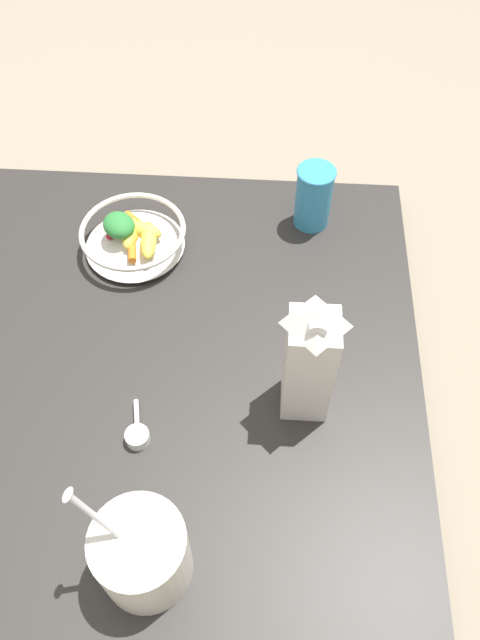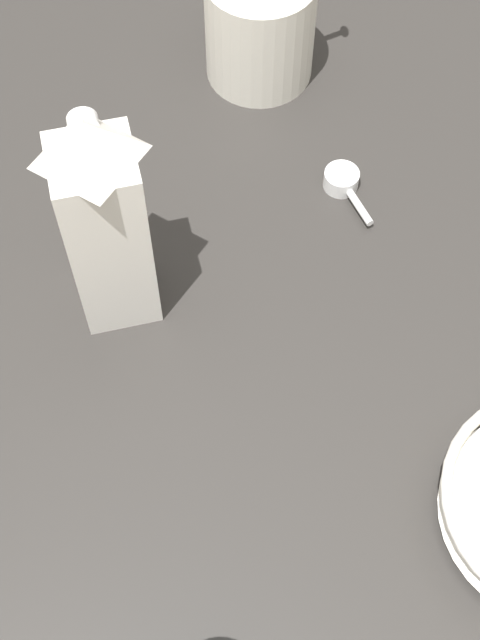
# 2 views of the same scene
# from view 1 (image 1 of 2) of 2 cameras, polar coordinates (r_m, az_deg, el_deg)

# --- Properties ---
(ground_plane) EXTENTS (6.00, 6.00, 0.00)m
(ground_plane) POSITION_cam_1_polar(r_m,az_deg,el_deg) (1.08, -10.42, -6.55)
(ground_plane) COLOR gray
(countertop) EXTENTS (0.99, 0.99, 0.05)m
(countertop) POSITION_cam_1_polar(r_m,az_deg,el_deg) (1.06, -10.60, -5.95)
(countertop) COLOR #2D2B28
(countertop) RESTS_ON ground_plane
(fruit_bowl) EXTENTS (0.20, 0.20, 0.08)m
(fruit_bowl) POSITION_cam_1_polar(r_m,az_deg,el_deg) (1.19, -9.72, 7.59)
(fruit_bowl) COLOR silver
(fruit_bowl) RESTS_ON countertop
(milk_carton) EXTENTS (0.07, 0.07, 0.25)m
(milk_carton) POSITION_cam_1_polar(r_m,az_deg,el_deg) (0.90, 6.41, -3.56)
(milk_carton) COLOR silver
(milk_carton) RESTS_ON countertop
(yogurt_tub) EXTENTS (0.13, 0.12, 0.24)m
(yogurt_tub) POSITION_cam_1_polar(r_m,az_deg,el_deg) (0.85, -8.96, -20.30)
(yogurt_tub) COLOR silver
(yogurt_tub) RESTS_ON countertop
(drinking_cup) EXTENTS (0.07, 0.07, 0.13)m
(drinking_cup) POSITION_cam_1_polar(r_m,az_deg,el_deg) (1.21, 6.75, 11.22)
(drinking_cup) COLOR #3893C6
(drinking_cup) RESTS_ON countertop
(measuring_scoop) EXTENTS (0.04, 0.08, 0.02)m
(measuring_scoop) POSITION_cam_1_polar(r_m,az_deg,el_deg) (0.98, -9.36, -10.32)
(measuring_scoop) COLOR white
(measuring_scoop) RESTS_ON countertop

